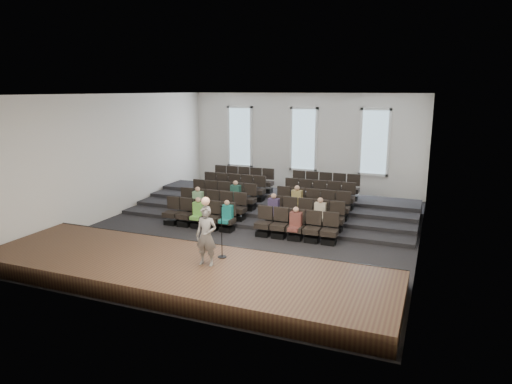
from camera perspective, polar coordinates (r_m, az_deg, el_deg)
ground at (r=17.32m, az=-0.62°, el=-4.64°), size 14.00×14.00×0.00m
ceiling at (r=16.53m, az=-0.66°, el=12.18°), size 12.00×14.00×0.02m
wall_back at (r=23.32m, az=6.00°, el=6.08°), size 12.00×0.04×5.00m
wall_front at (r=10.73m, az=-15.12°, el=-2.11°), size 12.00×0.04×5.00m
wall_left at (r=19.81m, az=-17.00°, el=4.43°), size 0.04×14.00×5.00m
wall_right at (r=15.51m, az=20.40°, el=2.02°), size 0.04×14.00×5.00m
stage at (r=12.94m, az=-9.40°, el=-9.77°), size 11.80×3.60×0.50m
stage_lip at (r=14.38m, az=-5.73°, el=-7.34°), size 11.80×0.06×0.52m
risers at (r=20.12m, az=2.83°, el=-1.60°), size 11.80×4.80×0.60m
seating_rows at (r=18.51m, az=1.19°, el=-1.30°), size 6.80×4.70×1.67m
windows at (r=23.24m, az=5.96°, el=6.56°), size 8.44×0.10×3.24m
audience at (r=17.38m, az=-0.22°, el=-1.79°), size 5.45×2.64×1.10m
speaker at (r=12.36m, az=-6.23°, el=-5.48°), size 0.61×0.42×1.63m
mic_stand at (r=12.98m, az=-4.29°, el=-6.23°), size 0.26×0.26×1.54m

